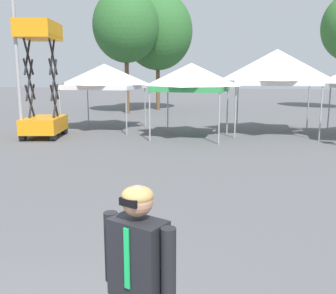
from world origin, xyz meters
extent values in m
cylinder|color=#9E9EA3|center=(-6.10, 13.81, 1.05)|extent=(0.06, 0.06, 2.10)
cylinder|color=#9E9EA3|center=(-3.03, 13.76, 1.05)|extent=(0.06, 0.06, 2.10)
cylinder|color=#9E9EA3|center=(-6.05, 16.88, 1.05)|extent=(0.06, 0.06, 2.10)
cylinder|color=#9E9EA3|center=(-2.98, 16.83, 1.05)|extent=(0.06, 0.06, 2.10)
pyramid|color=white|center=(-4.54, 15.32, 2.57)|extent=(3.27, 3.27, 0.95)
cube|color=white|center=(-4.54, 15.32, 2.00)|extent=(3.24, 3.24, 0.20)
cylinder|color=#9E9EA3|center=(-1.68, 12.38, 1.05)|extent=(0.06, 0.06, 2.10)
cylinder|color=#9E9EA3|center=(1.00, 12.19, 1.05)|extent=(0.06, 0.06, 2.10)
cylinder|color=#9E9EA3|center=(-1.48, 15.06, 1.05)|extent=(0.06, 0.06, 2.10)
cylinder|color=#9E9EA3|center=(1.20, 14.86, 1.05)|extent=(0.06, 0.06, 2.10)
pyramid|color=white|center=(-0.24, 13.62, 2.56)|extent=(3.02, 3.02, 0.92)
cube|color=green|center=(-0.24, 13.62, 2.00)|extent=(2.99, 2.99, 0.20)
cylinder|color=#9E9EA3|center=(1.56, 13.72, 1.16)|extent=(0.06, 0.06, 2.32)
cylinder|color=#9E9EA3|center=(4.82, 13.68, 1.16)|extent=(0.06, 0.06, 2.32)
cylinder|color=#9E9EA3|center=(1.60, 16.99, 1.16)|extent=(0.06, 0.06, 2.32)
cylinder|color=#9E9EA3|center=(4.87, 16.94, 1.16)|extent=(0.06, 0.06, 2.32)
pyramid|color=white|center=(3.21, 15.33, 2.97)|extent=(3.48, 3.48, 1.30)
cube|color=white|center=(3.21, 15.33, 2.22)|extent=(3.44, 3.44, 0.20)
cylinder|color=#9E9EA3|center=(5.58, 15.89, 1.11)|extent=(0.06, 0.06, 2.22)
cylinder|color=black|center=(-6.56, 11.49, 0.24)|extent=(0.27, 0.51, 0.48)
cylinder|color=black|center=(-5.40, 11.73, 0.24)|extent=(0.27, 0.51, 0.48)
cylinder|color=black|center=(-6.91, 13.18, 0.24)|extent=(0.27, 0.51, 0.48)
cylinder|color=black|center=(-5.75, 13.42, 0.24)|extent=(0.27, 0.51, 0.48)
cube|color=orange|center=(-6.15, 12.46, 0.54)|extent=(1.84, 2.54, 0.60)
cylinder|color=black|center=(-6.63, 12.36, 1.34)|extent=(0.30, 1.07, 1.65)
cylinder|color=black|center=(-6.63, 12.36, 1.34)|extent=(0.30, 1.07, 1.65)
cylinder|color=black|center=(-5.68, 12.56, 1.34)|extent=(0.30, 1.07, 1.65)
cylinder|color=black|center=(-5.68, 12.56, 1.34)|extent=(0.30, 1.07, 1.65)
cylinder|color=black|center=(-6.63, 12.36, 2.35)|extent=(0.30, 1.07, 1.65)
cylinder|color=black|center=(-6.63, 12.36, 2.35)|extent=(0.30, 1.07, 1.65)
cylinder|color=black|center=(-5.68, 12.56, 2.35)|extent=(0.30, 1.07, 1.65)
cylinder|color=black|center=(-5.68, 12.56, 2.35)|extent=(0.30, 1.07, 1.65)
cylinder|color=black|center=(-6.63, 12.36, 3.36)|extent=(0.30, 1.07, 1.65)
cylinder|color=black|center=(-6.63, 12.36, 3.36)|extent=(0.30, 1.07, 1.65)
cylinder|color=black|center=(-5.68, 12.56, 3.36)|extent=(0.30, 1.07, 1.65)
cylinder|color=black|center=(-5.68, 12.56, 3.36)|extent=(0.30, 1.07, 1.65)
cube|color=orange|center=(-6.15, 12.46, 3.99)|extent=(1.75, 2.41, 0.12)
cube|color=orange|center=(-5.94, 11.42, 4.32)|extent=(1.31, 0.33, 0.55)
cube|color=orange|center=(-6.37, 13.49, 4.32)|extent=(1.31, 0.33, 0.55)
cube|color=orange|center=(-6.79, 12.32, 4.32)|extent=(0.51, 2.15, 0.55)
cube|color=orange|center=(-5.52, 12.59, 4.32)|extent=(0.51, 2.15, 0.55)
cube|color=black|center=(1.08, 0.54, 1.22)|extent=(0.48, 0.39, 0.60)
cylinder|color=black|center=(0.83, 0.65, 1.24)|extent=(0.11, 0.11, 0.56)
cylinder|color=black|center=(1.32, 0.43, 1.24)|extent=(0.11, 0.11, 0.56)
sphere|color=tan|center=(1.08, 0.54, 1.67)|extent=(0.23, 0.23, 0.23)
ellipsoid|color=tan|center=(1.08, 0.54, 1.71)|extent=(0.23, 0.23, 0.14)
cube|color=black|center=(1.03, 0.44, 1.68)|extent=(0.15, 0.08, 0.06)
cube|color=#19BF59|center=(1.02, 0.42, 1.27)|extent=(0.05, 0.03, 0.46)
cylinder|color=#9E9EA3|center=(-6.60, 11.52, 3.78)|extent=(0.14, 0.14, 7.56)
cylinder|color=brown|center=(-4.25, 25.76, 1.80)|extent=(0.28, 0.28, 3.60)
ellipsoid|color=#2D662D|center=(-4.25, 25.76, 5.59)|extent=(4.96, 4.96, 5.45)
cylinder|color=brown|center=(-5.69, 22.75, 1.97)|extent=(0.28, 0.28, 3.94)
ellipsoid|color=#2D662D|center=(-5.69, 22.75, 5.65)|extent=(4.26, 4.26, 4.68)
camera|label=1|loc=(1.79, -2.03, 2.56)|focal=41.16mm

